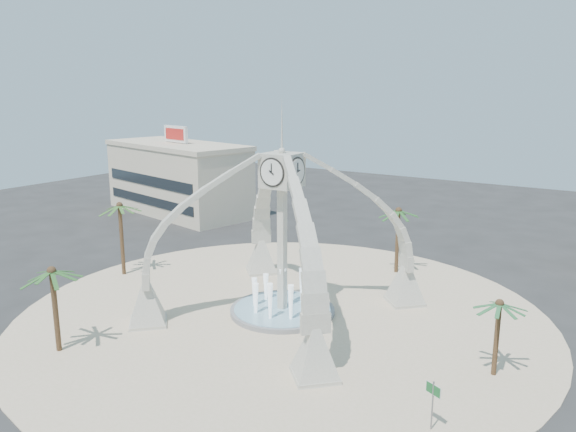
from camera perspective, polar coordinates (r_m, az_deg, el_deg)
The scene contains 10 objects.
ground at distance 43.65m, azimuth -0.58°, elevation -9.84°, with size 140.00×140.00×0.00m, color #282828.
plaza at distance 43.64m, azimuth -0.58°, elevation -9.80°, with size 40.00×40.00×0.06m, color beige.
clock_tower at distance 41.58m, azimuth -0.60°, elevation -1.56°, with size 17.94×17.94×16.30m.
fountain at distance 43.54m, azimuth -0.58°, elevation -9.49°, with size 8.00×8.00×3.62m.
building_nw at distance 78.62m, azimuth -11.13°, elevation 3.84°, with size 23.75×13.73×11.90m.
palm_east at distance 35.35m, azimuth 20.69°, elevation -8.41°, with size 3.46×3.46×5.20m.
palm_west at distance 52.73m, azimuth -16.74°, elevation 0.92°, with size 4.29×4.29×7.25m.
palm_north at distance 52.19m, azimuth 11.18°, elevation 0.45°, with size 4.00×4.00×6.64m.
palm_south at distance 38.81m, azimuth -22.88°, elevation -5.27°, with size 4.33×4.33×6.22m.
street_sign at distance 30.15m, azimuth 14.51°, elevation -17.26°, with size 0.91×0.43×2.69m.
Camera 1 is at (22.43, -33.44, 16.86)m, focal length 35.00 mm.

